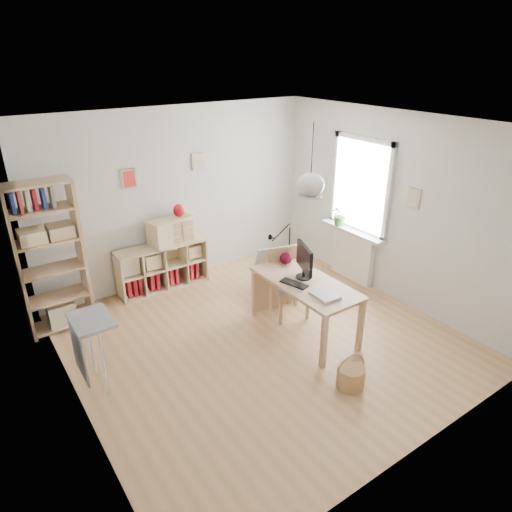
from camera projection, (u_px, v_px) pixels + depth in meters
ground at (263, 340)px, 5.88m from camera, size 4.50×4.50×0.00m
room_shell at (311, 185)px, 5.22m from camera, size 4.50×4.50×4.50m
window_unit at (361, 186)px, 6.84m from camera, size 0.07×1.16×1.46m
radiator at (353, 256)px, 7.30m from camera, size 0.10×0.80×0.80m
windowsill at (353, 231)px, 7.09m from camera, size 0.22×1.20×0.06m
desk at (305, 288)px, 5.78m from camera, size 0.70×1.50×0.75m
cube_shelf at (160, 270)px, 7.07m from camera, size 1.40×0.38×0.72m
tall_bookshelf at (48, 253)px, 5.72m from camera, size 0.80×0.38×2.00m
side_table at (87, 335)px, 4.81m from camera, size 0.40×0.55×0.85m
chair at (288, 278)px, 6.28m from camera, size 0.58×0.58×0.95m
wicker_basket at (351, 376)px, 5.01m from camera, size 0.31×0.31×0.43m
storage_chest at (282, 280)px, 6.94m from camera, size 0.80×0.85×0.66m
monitor at (304, 260)px, 5.74m from camera, size 0.23×0.49×0.44m
keyboard at (294, 283)px, 5.67m from camera, size 0.23×0.38×0.02m
task_lamp at (279, 241)px, 6.08m from camera, size 0.45×0.17×0.48m
yarn_ball at (286, 258)px, 6.18m from camera, size 0.17×0.17×0.17m
paper_tray at (325, 295)px, 5.39m from camera, size 0.26×0.32×0.03m
drawer_chest at (171, 231)px, 6.89m from camera, size 0.73×0.44×0.39m
red_vase at (179, 210)px, 6.85m from camera, size 0.17×0.17×0.20m
potted_plant at (340, 214)px, 7.20m from camera, size 0.33×0.29×0.35m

